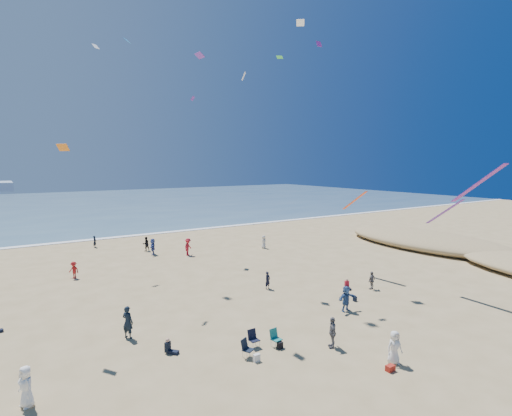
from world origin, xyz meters
TOP-DOWN VIEW (x-y plane):
  - ground at (0.00, 0.00)m, footprint 220.00×220.00m
  - ocean at (0.00, 95.00)m, footprint 220.00×100.00m
  - surf_line at (0.00, 45.00)m, footprint 220.00×1.20m
  - standing_flyers at (4.12, 16.58)m, footprint 27.05×43.76m
  - seated_group at (1.88, 4.88)m, footprint 25.46×24.14m
  - chair_cluster at (0.99, 6.07)m, footprint 2.73×1.51m
  - white_tote at (0.17, 5.15)m, footprint 0.35×0.20m
  - black_backpack at (2.06, 5.66)m, footprint 0.30×0.22m
  - cooler at (5.21, 0.71)m, footprint 0.45×0.30m
  - navy_bag at (11.36, 8.76)m, footprint 0.28×0.18m
  - kites_aloft at (8.89, 12.47)m, footprint 41.88×33.52m

SIDE VIEW (x-z plane):
  - ground at x=0.00m, z-range 0.00..0.00m
  - ocean at x=0.00m, z-range 0.00..0.06m
  - surf_line at x=0.00m, z-range 0.00..0.08m
  - cooler at x=5.21m, z-range 0.00..0.30m
  - navy_bag at x=11.36m, z-range 0.00..0.34m
  - black_backpack at x=2.06m, z-range 0.00..0.38m
  - white_tote at x=0.17m, z-range 0.00..0.40m
  - seated_group at x=1.88m, z-range 0.00..0.84m
  - chair_cluster at x=0.99m, z-range 0.00..1.00m
  - standing_flyers at x=4.12m, z-range -0.09..1.85m
  - kites_aloft at x=8.89m, z-range -1.04..28.42m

